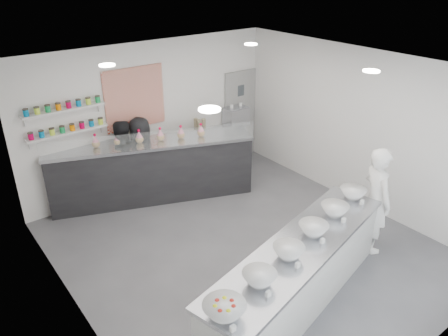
% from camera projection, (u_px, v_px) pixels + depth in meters
% --- Properties ---
extents(floor, '(6.00, 6.00, 0.00)m').
position_uv_depth(floor, '(245.00, 247.00, 7.38)').
color(floor, '#515156').
rests_on(floor, ground).
extents(ceiling, '(6.00, 6.00, 0.00)m').
position_uv_depth(ceiling, '(249.00, 71.00, 6.07)').
color(ceiling, white).
rests_on(ceiling, floor).
extents(back_wall, '(5.50, 0.00, 5.50)m').
position_uv_depth(back_wall, '(152.00, 116.00, 8.86)').
color(back_wall, white).
rests_on(back_wall, floor).
extents(left_wall, '(0.00, 6.00, 6.00)m').
position_uv_depth(left_wall, '(71.00, 228.00, 5.22)').
color(left_wall, white).
rests_on(left_wall, floor).
extents(right_wall, '(0.00, 6.00, 6.00)m').
position_uv_depth(right_wall, '(358.00, 129.00, 8.22)').
color(right_wall, white).
rests_on(right_wall, floor).
extents(back_door, '(0.88, 0.04, 2.10)m').
position_uv_depth(back_door, '(240.00, 115.00, 10.30)').
color(back_door, gray).
rests_on(back_door, floor).
extents(pattern_panel, '(1.25, 0.03, 1.20)m').
position_uv_depth(pattern_panel, '(135.00, 98.00, 8.46)').
color(pattern_panel, red).
rests_on(pattern_panel, back_wall).
extents(jar_shelf_lower, '(1.45, 0.22, 0.04)m').
position_uv_depth(jar_shelf_lower, '(68.00, 132.00, 7.79)').
color(jar_shelf_lower, silver).
rests_on(jar_shelf_lower, back_wall).
extents(jar_shelf_upper, '(1.45, 0.22, 0.04)m').
position_uv_depth(jar_shelf_upper, '(64.00, 110.00, 7.61)').
color(jar_shelf_upper, silver).
rests_on(jar_shelf_upper, back_wall).
extents(preserve_jars, '(1.45, 0.10, 0.56)m').
position_uv_depth(preserve_jars, '(65.00, 118.00, 7.66)').
color(preserve_jars, '#BF003F').
rests_on(preserve_jars, jar_shelf_lower).
extents(downlight_0, '(0.24, 0.24, 0.02)m').
position_uv_depth(downlight_0, '(209.00, 109.00, 4.60)').
color(downlight_0, white).
rests_on(downlight_0, ceiling).
extents(downlight_1, '(0.24, 0.24, 0.02)m').
position_uv_depth(downlight_1, '(371.00, 71.00, 6.12)').
color(downlight_1, white).
rests_on(downlight_1, ceiling).
extents(downlight_2, '(0.24, 0.24, 0.02)m').
position_uv_depth(downlight_2, '(107.00, 65.00, 6.45)').
color(downlight_2, white).
rests_on(downlight_2, ceiling).
extents(downlight_3, '(0.24, 0.24, 0.02)m').
position_uv_depth(downlight_3, '(251.00, 44.00, 7.98)').
color(downlight_3, white).
rests_on(downlight_3, ceiling).
extents(prep_counter, '(3.69, 1.65, 0.98)m').
position_uv_depth(prep_counter, '(298.00, 275.00, 6.00)').
color(prep_counter, beige).
rests_on(prep_counter, floor).
extents(back_bar, '(3.96, 2.12, 1.23)m').
position_uv_depth(back_bar, '(153.00, 171.00, 8.62)').
color(back_bar, black).
rests_on(back_bar, floor).
extents(sneeze_guard, '(3.65, 1.44, 0.34)m').
position_uv_depth(sneeze_guard, '(152.00, 140.00, 7.98)').
color(sneeze_guard, white).
rests_on(sneeze_guard, back_bar).
extents(espresso_ledge, '(1.25, 0.40, 0.93)m').
position_uv_depth(espresso_ledge, '(219.00, 148.00, 10.01)').
color(espresso_ledge, beige).
rests_on(espresso_ledge, floor).
extents(espresso_machine, '(0.53, 0.37, 0.41)m').
position_uv_depth(espresso_machine, '(236.00, 116.00, 9.98)').
color(espresso_machine, '#93969E').
rests_on(espresso_machine, espresso_ledge).
extents(cup_stacks, '(0.24, 0.24, 0.36)m').
position_uv_depth(cup_stacks, '(200.00, 127.00, 9.44)').
color(cup_stacks, gray).
rests_on(cup_stacks, espresso_ledge).
extents(prep_bowls, '(3.68, 1.37, 0.17)m').
position_uv_depth(prep_bowls, '(301.00, 240.00, 5.75)').
color(prep_bowls, white).
rests_on(prep_bowls, prep_counter).
extents(label_cards, '(3.31, 0.04, 0.07)m').
position_uv_depth(label_cards, '(325.00, 267.00, 5.33)').
color(label_cards, white).
rests_on(label_cards, prep_counter).
extents(cookie_bags, '(2.06, 0.92, 0.27)m').
position_uv_depth(cookie_bags, '(150.00, 135.00, 8.29)').
color(cookie_bags, pink).
rests_on(cookie_bags, back_bar).
extents(woman_prep, '(0.66, 0.78, 1.81)m').
position_uv_depth(woman_prep, '(376.00, 200.00, 7.01)').
color(woman_prep, white).
rests_on(woman_prep, floor).
extents(staff_left, '(0.93, 0.79, 1.69)m').
position_uv_depth(staff_left, '(123.00, 162.00, 8.43)').
color(staff_left, black).
rests_on(staff_left, floor).
extents(staff_right, '(0.87, 0.63, 1.66)m').
position_uv_depth(staff_right, '(142.00, 157.00, 8.66)').
color(staff_right, black).
rests_on(staff_right, floor).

